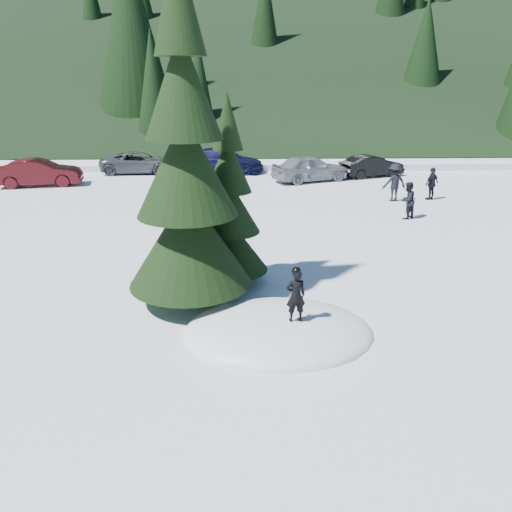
{
  "coord_description": "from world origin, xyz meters",
  "views": [
    {
      "loc": [
        -0.82,
        -10.47,
        5.62
      ],
      "look_at": [
        -0.46,
        2.35,
        1.1
      ],
      "focal_mm": 35.0,
      "sensor_mm": 36.0,
      "label": 1
    }
  ],
  "objects_px": {
    "spruce_short": "(229,213)",
    "car_5": "(372,166)",
    "car_1": "(39,173)",
    "car_4": "(310,168)",
    "car_2": "(139,163)",
    "adult_0": "(407,200)",
    "adult_1": "(432,184)",
    "car_3": "(223,160)",
    "adult_2": "(394,182)",
    "spruce_tall": "(186,179)",
    "child_skier": "(296,296)"
  },
  "relations": [
    {
      "from": "adult_2",
      "to": "spruce_short",
      "type": "bearing_deg",
      "value": 41.77
    },
    {
      "from": "spruce_short",
      "to": "car_5",
      "type": "relative_size",
      "value": 1.34
    },
    {
      "from": "adult_1",
      "to": "car_2",
      "type": "bearing_deg",
      "value": -61.97
    },
    {
      "from": "car_1",
      "to": "car_4",
      "type": "height_order",
      "value": "car_4"
    },
    {
      "from": "adult_0",
      "to": "car_5",
      "type": "height_order",
      "value": "adult_0"
    },
    {
      "from": "spruce_tall",
      "to": "spruce_short",
      "type": "bearing_deg",
      "value": 54.46
    },
    {
      "from": "adult_1",
      "to": "car_1",
      "type": "xyz_separation_m",
      "value": [
        -20.78,
        4.02,
        -0.05
      ]
    },
    {
      "from": "car_3",
      "to": "car_1",
      "type": "bearing_deg",
      "value": 125.3
    },
    {
      "from": "adult_2",
      "to": "spruce_tall",
      "type": "bearing_deg",
      "value": 41.96
    },
    {
      "from": "car_2",
      "to": "car_3",
      "type": "xyz_separation_m",
      "value": [
        5.38,
        0.17,
        0.08
      ]
    },
    {
      "from": "adult_1",
      "to": "car_1",
      "type": "distance_m",
      "value": 21.16
    },
    {
      "from": "spruce_tall",
      "to": "car_5",
      "type": "relative_size",
      "value": 2.15
    },
    {
      "from": "car_4",
      "to": "spruce_tall",
      "type": "bearing_deg",
      "value": 140.0
    },
    {
      "from": "spruce_short",
      "to": "car_1",
      "type": "distance_m",
      "value": 18.31
    },
    {
      "from": "adult_2",
      "to": "car_1",
      "type": "xyz_separation_m",
      "value": [
        -18.83,
        4.26,
        -0.17
      ]
    },
    {
      "from": "car_1",
      "to": "adult_1",
      "type": "bearing_deg",
      "value": -111.54
    },
    {
      "from": "adult_1",
      "to": "car_3",
      "type": "distance_m",
      "value": 13.41
    },
    {
      "from": "adult_1",
      "to": "car_1",
      "type": "height_order",
      "value": "adult_1"
    },
    {
      "from": "car_3",
      "to": "car_5",
      "type": "bearing_deg",
      "value": -88.42
    },
    {
      "from": "adult_1",
      "to": "adult_2",
      "type": "distance_m",
      "value": 1.97
    },
    {
      "from": "car_2",
      "to": "adult_0",
      "type": "bearing_deg",
      "value": -132.47
    },
    {
      "from": "spruce_tall",
      "to": "child_skier",
      "type": "bearing_deg",
      "value": -39.54
    },
    {
      "from": "adult_1",
      "to": "spruce_short",
      "type": "bearing_deg",
      "value": 11.95
    },
    {
      "from": "adult_0",
      "to": "car_2",
      "type": "bearing_deg",
      "value": -78.92
    },
    {
      "from": "child_skier",
      "to": "car_5",
      "type": "distance_m",
      "value": 21.53
    },
    {
      "from": "car_3",
      "to": "car_2",
      "type": "bearing_deg",
      "value": 104.72
    },
    {
      "from": "adult_0",
      "to": "car_1",
      "type": "xyz_separation_m",
      "value": [
        -18.42,
        7.59,
        -0.04
      ]
    },
    {
      "from": "spruce_short",
      "to": "car_4",
      "type": "height_order",
      "value": "spruce_short"
    },
    {
      "from": "spruce_short",
      "to": "car_4",
      "type": "bearing_deg",
      "value": 74.34
    },
    {
      "from": "adult_2",
      "to": "car_5",
      "type": "bearing_deg",
      "value": -105.68
    },
    {
      "from": "adult_1",
      "to": "car_4",
      "type": "relative_size",
      "value": 0.35
    },
    {
      "from": "car_3",
      "to": "car_4",
      "type": "distance_m",
      "value": 6.11
    },
    {
      "from": "spruce_short",
      "to": "car_2",
      "type": "relative_size",
      "value": 1.11
    },
    {
      "from": "adult_1",
      "to": "car_3",
      "type": "bearing_deg",
      "value": -73.02
    },
    {
      "from": "child_skier",
      "to": "car_1",
      "type": "height_order",
      "value": "child_skier"
    },
    {
      "from": "spruce_tall",
      "to": "car_3",
      "type": "xyz_separation_m",
      "value": [
        0.16,
        20.16,
        -2.56
      ]
    },
    {
      "from": "car_2",
      "to": "car_1",
      "type": "bearing_deg",
      "value": 127.98
    },
    {
      "from": "adult_1",
      "to": "car_5",
      "type": "distance_m",
      "value": 6.53
    },
    {
      "from": "car_4",
      "to": "car_5",
      "type": "distance_m",
      "value": 4.24
    },
    {
      "from": "adult_2",
      "to": "car_4",
      "type": "distance_m",
      "value": 6.27
    },
    {
      "from": "car_2",
      "to": "car_4",
      "type": "relative_size",
      "value": 1.07
    },
    {
      "from": "spruce_tall",
      "to": "child_skier",
      "type": "relative_size",
      "value": 7.04
    },
    {
      "from": "child_skier",
      "to": "car_5",
      "type": "height_order",
      "value": "child_skier"
    },
    {
      "from": "car_1",
      "to": "car_4",
      "type": "relative_size",
      "value": 1.01
    },
    {
      "from": "spruce_tall",
      "to": "spruce_short",
      "type": "xyz_separation_m",
      "value": [
        1.0,
        1.4,
        -1.22
      ]
    },
    {
      "from": "adult_2",
      "to": "car_4",
      "type": "bearing_deg",
      "value": -67.5
    },
    {
      "from": "spruce_tall",
      "to": "car_4",
      "type": "distance_m",
      "value": 17.93
    },
    {
      "from": "spruce_tall",
      "to": "car_3",
      "type": "height_order",
      "value": "spruce_tall"
    },
    {
      "from": "car_1",
      "to": "car_4",
      "type": "xyz_separation_m",
      "value": [
        15.36,
        0.96,
        0.02
      ]
    },
    {
      "from": "car_1",
      "to": "car_5",
      "type": "bearing_deg",
      "value": -93.66
    }
  ]
}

